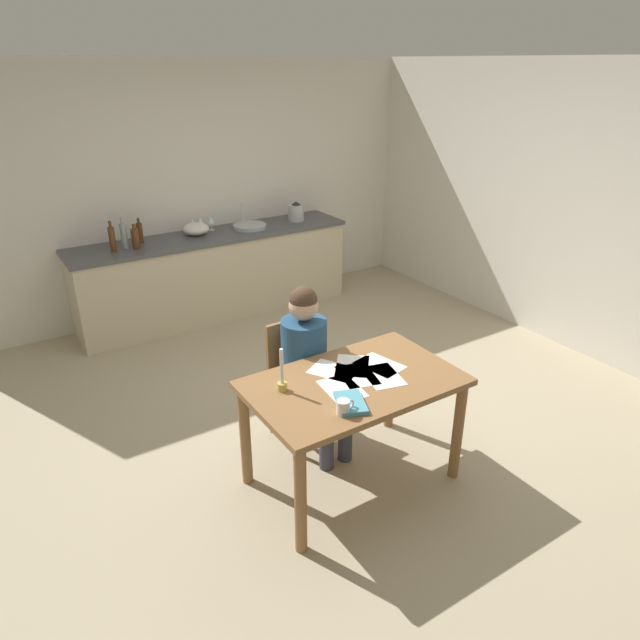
# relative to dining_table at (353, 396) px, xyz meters

# --- Properties ---
(ground_plane) EXTENTS (5.20, 5.20, 0.04)m
(ground_plane) POSITION_rel_dining_table_xyz_m (0.36, 0.81, -0.66)
(ground_plane) COLOR tan
(wall_back) EXTENTS (5.20, 0.12, 2.60)m
(wall_back) POSITION_rel_dining_table_xyz_m (0.36, 3.41, 0.66)
(wall_back) COLOR silver
(wall_back) RESTS_ON ground
(wall_right) EXTENTS (0.12, 5.20, 2.60)m
(wall_right) POSITION_rel_dining_table_xyz_m (2.96, 0.81, 0.66)
(wall_right) COLOR silver
(wall_right) RESTS_ON ground
(kitchen_counter) EXTENTS (2.97, 0.64, 0.90)m
(kitchen_counter) POSITION_rel_dining_table_xyz_m (0.36, 3.05, -0.19)
(kitchen_counter) COLOR beige
(kitchen_counter) RESTS_ON ground
(dining_table) EXTENTS (1.31, 0.81, 0.76)m
(dining_table) POSITION_rel_dining_table_xyz_m (0.00, 0.00, 0.00)
(dining_table) COLOR olive
(dining_table) RESTS_ON ground
(chair_at_table) EXTENTS (0.42, 0.42, 0.88)m
(chair_at_table) POSITION_rel_dining_table_xyz_m (-0.02, 0.65, -0.15)
(chair_at_table) COLOR olive
(chair_at_table) RESTS_ON ground
(person_seated) EXTENTS (0.34, 0.60, 1.19)m
(person_seated) POSITION_rel_dining_table_xyz_m (-0.01, 0.50, 0.03)
(person_seated) COLOR navy
(person_seated) RESTS_ON ground
(coffee_mug) EXTENTS (0.11, 0.08, 0.09)m
(coffee_mug) POSITION_rel_dining_table_xyz_m (-0.26, -0.26, 0.16)
(coffee_mug) COLOR white
(coffee_mug) RESTS_ON dining_table
(candlestick) EXTENTS (0.06, 0.06, 0.28)m
(candlestick) POSITION_rel_dining_table_xyz_m (-0.43, 0.14, 0.19)
(candlestick) COLOR gold
(candlestick) RESTS_ON dining_table
(book_magazine) EXTENTS (0.23, 0.28, 0.03)m
(book_magazine) POSITION_rel_dining_table_xyz_m (-0.18, -0.21, 0.13)
(book_magazine) COLOR #4E98AE
(book_magazine) RESTS_ON dining_table
(paper_letter) EXTENTS (0.27, 0.34, 0.00)m
(paper_letter) POSITION_rel_dining_table_xyz_m (0.25, 0.07, 0.11)
(paper_letter) COLOR white
(paper_letter) RESTS_ON dining_table
(paper_bill) EXTENTS (0.24, 0.32, 0.00)m
(paper_bill) POSITION_rel_dining_table_xyz_m (-0.12, -0.04, 0.11)
(paper_bill) COLOR white
(paper_bill) RESTS_ON dining_table
(paper_envelope) EXTENTS (0.33, 0.36, 0.00)m
(paper_envelope) POSITION_rel_dining_table_xyz_m (-0.04, 0.17, 0.11)
(paper_envelope) COLOR white
(paper_envelope) RESTS_ON dining_table
(paper_receipt) EXTENTS (0.35, 0.36, 0.00)m
(paper_receipt) POSITION_rel_dining_table_xyz_m (0.10, 0.15, 0.11)
(paper_receipt) COLOR white
(paper_receipt) RESTS_ON dining_table
(paper_notice) EXTENTS (0.28, 0.34, 0.00)m
(paper_notice) POSITION_rel_dining_table_xyz_m (0.06, 0.04, 0.11)
(paper_notice) COLOR white
(paper_notice) RESTS_ON dining_table
(paper_flyer) EXTENTS (0.27, 0.34, 0.00)m
(paper_flyer) POSITION_rel_dining_table_xyz_m (0.18, -0.05, 0.11)
(paper_flyer) COLOR white
(paper_flyer) RESTS_ON dining_table
(sink_unit) EXTENTS (0.36, 0.36, 0.24)m
(sink_unit) POSITION_rel_dining_table_xyz_m (0.80, 3.05, 0.28)
(sink_unit) COLOR #B2B7BC
(sink_unit) RESTS_ON kitchen_counter
(bottle_oil) EXTENTS (0.06, 0.06, 0.30)m
(bottle_oil) POSITION_rel_dining_table_xyz_m (-0.67, 2.99, 0.38)
(bottle_oil) COLOR #593319
(bottle_oil) RESTS_ON kitchen_counter
(bottle_vinegar) EXTENTS (0.06, 0.06, 0.31)m
(bottle_vinegar) POSITION_rel_dining_table_xyz_m (-0.55, 3.03, 0.39)
(bottle_vinegar) COLOR #8C999E
(bottle_vinegar) RESTS_ON kitchen_counter
(bottle_wine_red) EXTENTS (0.07, 0.07, 0.24)m
(bottle_wine_red) POSITION_rel_dining_table_xyz_m (-0.45, 2.98, 0.36)
(bottle_wine_red) COLOR #593319
(bottle_wine_red) RESTS_ON kitchen_counter
(bottle_sauce) EXTENTS (0.06, 0.06, 0.25)m
(bottle_sauce) POSITION_rel_dining_table_xyz_m (-0.36, 3.13, 0.36)
(bottle_sauce) COLOR #593319
(bottle_sauce) RESTS_ON kitchen_counter
(mixing_bowl) EXTENTS (0.27, 0.27, 0.12)m
(mixing_bowl) POSITION_rel_dining_table_xyz_m (0.21, 3.12, 0.32)
(mixing_bowl) COLOR white
(mixing_bowl) RESTS_ON kitchen_counter
(stovetop_kettle) EXTENTS (0.18, 0.18, 0.22)m
(stovetop_kettle) POSITION_rel_dining_table_xyz_m (1.38, 3.05, 0.35)
(stovetop_kettle) COLOR #B7BABF
(stovetop_kettle) RESTS_ON kitchen_counter
(wine_glass_near_sink) EXTENTS (0.07, 0.07, 0.15)m
(wine_glass_near_sink) POSITION_rel_dining_table_xyz_m (0.42, 3.20, 0.36)
(wine_glass_near_sink) COLOR silver
(wine_glass_near_sink) RESTS_ON kitchen_counter
(wine_glass_by_kettle) EXTENTS (0.07, 0.07, 0.15)m
(wine_glass_by_kettle) POSITION_rel_dining_table_xyz_m (0.30, 3.20, 0.36)
(wine_glass_by_kettle) COLOR silver
(wine_glass_by_kettle) RESTS_ON kitchen_counter
(wine_glass_back_left) EXTENTS (0.07, 0.07, 0.15)m
(wine_glass_back_left) POSITION_rel_dining_table_xyz_m (0.21, 3.20, 0.36)
(wine_glass_back_left) COLOR silver
(wine_glass_back_left) RESTS_ON kitchen_counter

